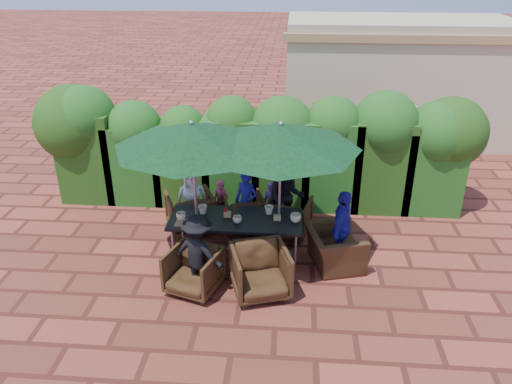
# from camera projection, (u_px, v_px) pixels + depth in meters

# --- Properties ---
(ground) EXTENTS (80.00, 80.00, 0.00)m
(ground) POSITION_uv_depth(u_px,v_px,m) (247.00, 261.00, 8.55)
(ground) COLOR brown
(ground) RESTS_ON ground
(dining_table) EXTENTS (2.22, 0.90, 0.75)m
(dining_table) POSITION_uv_depth(u_px,v_px,m) (236.00, 222.00, 8.40)
(dining_table) COLOR black
(dining_table) RESTS_ON ground
(umbrella_left) EXTENTS (2.50, 2.50, 2.46)m
(umbrella_left) POSITION_uv_depth(u_px,v_px,m) (192.00, 136.00, 7.72)
(umbrella_left) COLOR gray
(umbrella_left) RESTS_ON ground
(umbrella_right) EXTENTS (2.53, 2.53, 2.46)m
(umbrella_right) POSITION_uv_depth(u_px,v_px,m) (281.00, 137.00, 7.68)
(umbrella_right) COLOR gray
(umbrella_right) RESTS_ON ground
(chair_far_left) EXTENTS (1.06, 1.04, 0.85)m
(chair_far_left) POSITION_uv_depth(u_px,v_px,m) (190.00, 210.00, 9.32)
(chair_far_left) COLOR black
(chair_far_left) RESTS_ON ground
(chair_far_mid) EXTENTS (0.89, 0.86, 0.76)m
(chair_far_mid) POSITION_uv_depth(u_px,v_px,m) (243.00, 211.00, 9.40)
(chair_far_mid) COLOR black
(chair_far_mid) RESTS_ON ground
(chair_far_right) EXTENTS (0.90, 0.87, 0.77)m
(chair_far_right) POSITION_uv_depth(u_px,v_px,m) (289.00, 215.00, 9.23)
(chair_far_right) COLOR black
(chair_far_right) RESTS_ON ground
(chair_near_left) EXTENTS (0.93, 0.90, 0.77)m
(chair_near_left) POSITION_uv_depth(u_px,v_px,m) (193.00, 269.00, 7.67)
(chair_near_left) COLOR black
(chair_near_left) RESTS_ON ground
(chair_near_right) EXTENTS (1.02, 0.99, 0.85)m
(chair_near_right) POSITION_uv_depth(u_px,v_px,m) (261.00, 269.00, 7.58)
(chair_near_right) COLOR black
(chair_near_right) RESTS_ON ground
(chair_end_right) EXTENTS (0.87, 1.11, 0.86)m
(chair_end_right) POSITION_uv_depth(u_px,v_px,m) (335.00, 242.00, 8.29)
(chair_end_right) COLOR black
(chair_end_right) RESTS_ON ground
(adult_far_left) EXTENTS (0.68, 0.51, 1.22)m
(adult_far_left) POSITION_uv_depth(u_px,v_px,m) (192.00, 199.00, 9.34)
(adult_far_left) COLOR white
(adult_far_left) RESTS_ON ground
(adult_far_mid) EXTENTS (0.54, 0.50, 1.22)m
(adult_far_mid) POSITION_uv_depth(u_px,v_px,m) (246.00, 202.00, 9.21)
(adult_far_mid) COLOR #1D1B92
(adult_far_mid) RESTS_ON ground
(adult_far_right) EXTENTS (0.68, 0.42, 1.41)m
(adult_far_right) POSITION_uv_depth(u_px,v_px,m) (286.00, 197.00, 9.18)
(adult_far_right) COLOR black
(adult_far_right) RESTS_ON ground
(adult_near_left) EXTENTS (0.90, 0.64, 1.28)m
(adult_near_left) POSITION_uv_depth(u_px,v_px,m) (198.00, 253.00, 7.60)
(adult_near_left) COLOR black
(adult_near_left) RESTS_ON ground
(adult_end_right) EXTENTS (0.62, 0.87, 1.34)m
(adult_end_right) POSITION_uv_depth(u_px,v_px,m) (342.00, 229.00, 8.20)
(adult_end_right) COLOR #1D1B92
(adult_end_right) RESTS_ON ground
(child_left) EXTENTS (0.40, 0.36, 0.92)m
(child_left) POSITION_uv_depth(u_px,v_px,m) (221.00, 203.00, 9.52)
(child_left) COLOR #E24F71
(child_left) RESTS_ON ground
(child_right) EXTENTS (0.35, 0.30, 0.90)m
(child_right) POSITION_uv_depth(u_px,v_px,m) (271.00, 204.00, 9.49)
(child_right) COLOR purple
(child_right) RESTS_ON ground
(pedestrian_a) EXTENTS (1.53, 0.55, 1.64)m
(pedestrian_a) POSITION_uv_depth(u_px,v_px,m) (318.00, 135.00, 11.98)
(pedestrian_a) COLOR #268524
(pedestrian_a) RESTS_ON ground
(pedestrian_b) EXTENTS (0.87, 0.55, 1.77)m
(pedestrian_b) POSITION_uv_depth(u_px,v_px,m) (375.00, 134.00, 11.82)
(pedestrian_b) COLOR #E24F71
(pedestrian_b) RESTS_ON ground
(pedestrian_c) EXTENTS (1.12, 0.75, 1.60)m
(pedestrian_c) POSITION_uv_depth(u_px,v_px,m) (407.00, 137.00, 11.88)
(pedestrian_c) COLOR gray
(pedestrian_c) RESTS_ON ground
(cup_a) EXTENTS (0.16, 0.16, 0.13)m
(cup_a) POSITION_uv_depth(u_px,v_px,m) (181.00, 216.00, 8.30)
(cup_a) COLOR beige
(cup_a) RESTS_ON dining_table
(cup_b) EXTENTS (0.16, 0.16, 0.15)m
(cup_b) POSITION_uv_depth(u_px,v_px,m) (203.00, 209.00, 8.50)
(cup_b) COLOR beige
(cup_b) RESTS_ON dining_table
(cup_c) EXTENTS (0.15, 0.15, 0.12)m
(cup_c) POSITION_uv_depth(u_px,v_px,m) (237.00, 219.00, 8.21)
(cup_c) COLOR beige
(cup_c) RESTS_ON dining_table
(cup_d) EXTENTS (0.15, 0.15, 0.14)m
(cup_d) POSITION_uv_depth(u_px,v_px,m) (269.00, 210.00, 8.48)
(cup_d) COLOR beige
(cup_d) RESTS_ON dining_table
(cup_e) EXTENTS (0.18, 0.18, 0.14)m
(cup_e) POSITION_uv_depth(u_px,v_px,m) (296.00, 218.00, 8.23)
(cup_e) COLOR beige
(cup_e) RESTS_ON dining_table
(ketchup_bottle) EXTENTS (0.04, 0.04, 0.17)m
(ketchup_bottle) POSITION_uv_depth(u_px,v_px,m) (225.00, 212.00, 8.38)
(ketchup_bottle) COLOR #B20C0A
(ketchup_bottle) RESTS_ON dining_table
(sauce_bottle) EXTENTS (0.04, 0.04, 0.17)m
(sauce_bottle) POSITION_uv_depth(u_px,v_px,m) (235.00, 210.00, 8.44)
(sauce_bottle) COLOR #4C230C
(sauce_bottle) RESTS_ON dining_table
(serving_tray) EXTENTS (0.35, 0.25, 0.02)m
(serving_tray) POSITION_uv_depth(u_px,v_px,m) (186.00, 223.00, 8.21)
(serving_tray) COLOR olive
(serving_tray) RESTS_ON dining_table
(number_block_left) EXTENTS (0.12, 0.06, 0.10)m
(number_block_left) POSITION_uv_depth(u_px,v_px,m) (227.00, 214.00, 8.39)
(number_block_left) COLOR tan
(number_block_left) RESTS_ON dining_table
(number_block_right) EXTENTS (0.12, 0.06, 0.10)m
(number_block_right) POSITION_uv_depth(u_px,v_px,m) (277.00, 218.00, 8.28)
(number_block_right) COLOR tan
(number_block_right) RESTS_ON dining_table
(hedge_wall) EXTENTS (9.10, 1.60, 2.42)m
(hedge_wall) POSITION_uv_depth(u_px,v_px,m) (255.00, 142.00, 10.06)
(hedge_wall) COLOR #16380F
(hedge_wall) RESTS_ON ground
(building) EXTENTS (6.20, 3.08, 3.20)m
(building) POSITION_uv_depth(u_px,v_px,m) (395.00, 79.00, 13.89)
(building) COLOR #C4BA92
(building) RESTS_ON ground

